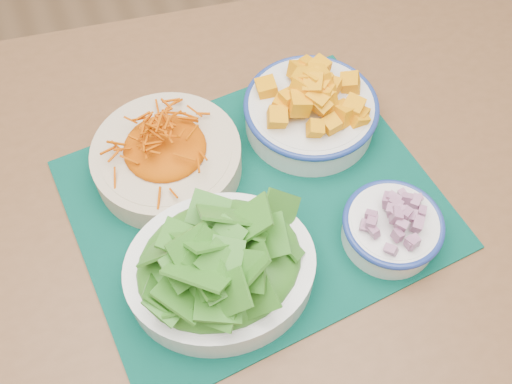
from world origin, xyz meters
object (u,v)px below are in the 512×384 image
carrot_bowl (166,154)px  onion_bowl (393,225)px  table (233,235)px  placemat (256,203)px  lettuce_bowl (220,263)px  squash_bowl (311,104)px

carrot_bowl → onion_bowl: bearing=-42.4°
table → placemat: (0.04, -0.01, 0.09)m
carrot_bowl → onion_bowl: 0.35m
table → lettuce_bowl: (-0.05, -0.10, 0.15)m
table → carrot_bowl: (-0.06, 0.10, 0.13)m
squash_bowl → table: bearing=-150.7°
squash_bowl → placemat: bearing=-142.5°
lettuce_bowl → table: bearing=72.5°
squash_bowl → carrot_bowl: bearing=179.3°
squash_bowl → lettuce_bowl: lettuce_bowl is taller
lettuce_bowl → onion_bowl: size_ratio=1.71×
squash_bowl → onion_bowl: 0.23m
placemat → lettuce_bowl: bearing=-137.5°
lettuce_bowl → placemat: bearing=56.6°
table → lettuce_bowl: 0.19m
placemat → table: bearing=164.9°
table → placemat: 0.10m
carrot_bowl → lettuce_bowl: bearing=-87.1°
table → lettuce_bowl: bearing=-108.9°
carrot_bowl → placemat: bearing=-46.8°
table → onion_bowl: (0.19, -0.13, 0.13)m
squash_bowl → lettuce_bowl: bearing=-138.4°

